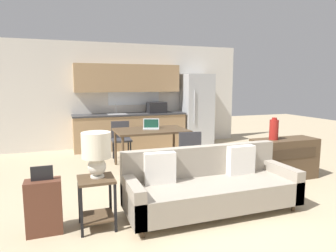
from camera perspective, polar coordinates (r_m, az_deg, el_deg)
ground_plane at (r=4.01m, az=6.95°, el=-16.56°), size 20.00×20.00×0.00m
wall_back at (r=8.05m, az=-7.81°, el=5.81°), size 6.40×0.07×2.70m
kitchen_counter at (r=7.80m, az=-7.20°, el=1.99°), size 2.87×0.65×2.15m
refrigerator at (r=8.31m, az=5.50°, el=3.19°), size 0.78×0.69×1.92m
dining_table at (r=5.96m, az=-3.30°, el=-1.29°), size 1.40×0.91×0.76m
couch at (r=4.06m, az=7.89°, el=-11.28°), size 2.25×0.80×0.82m
side_table at (r=3.64m, az=-13.46°, el=-12.65°), size 0.41×0.41×0.60m
table_lamp at (r=3.53m, az=-13.48°, el=-4.49°), size 0.33×0.33×0.53m
credenza at (r=5.68m, az=21.23°, el=-5.81°), size 1.17×0.46×0.71m
vase at (r=5.44m, az=19.52°, el=-0.61°), size 0.15×0.15×0.38m
dining_chair_far_left at (r=6.66m, az=-8.92°, el=-2.23°), size 0.45×0.45×0.84m
dining_chair_near_right at (r=5.37m, az=3.82°, el=-4.67°), size 0.47×0.47×0.84m
laptop at (r=6.03m, az=-3.23°, el=-0.07°), size 0.38×0.34×0.20m
suitcase at (r=3.71m, az=-22.55°, el=-13.95°), size 0.38×0.22×0.78m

